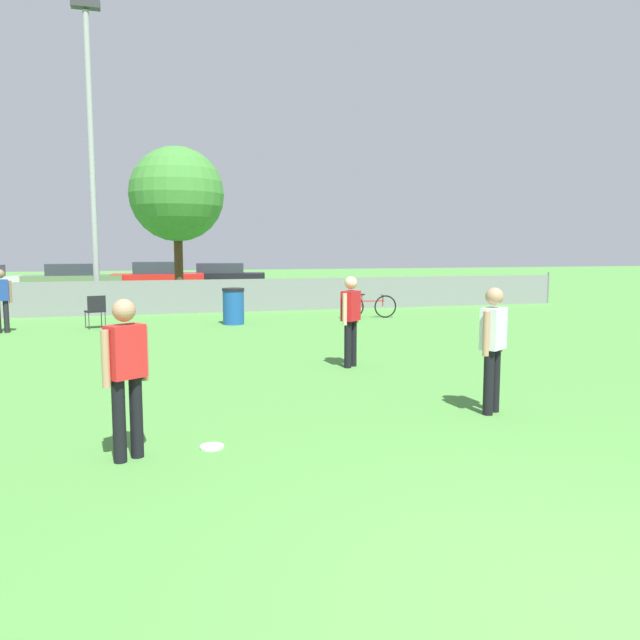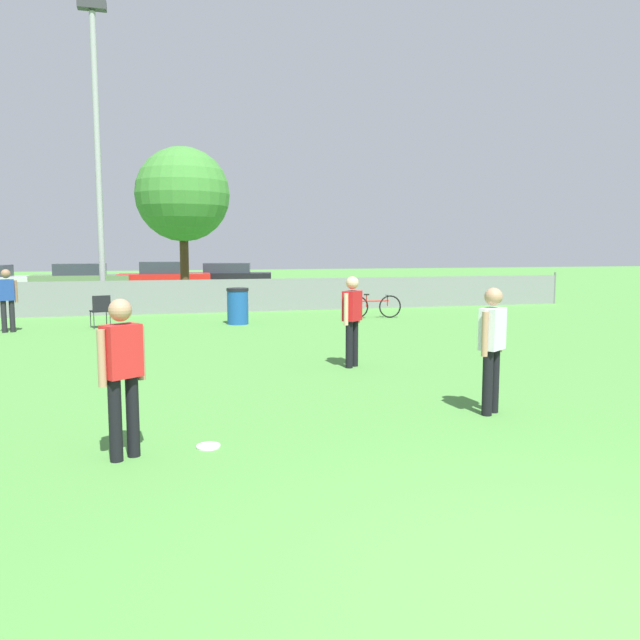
# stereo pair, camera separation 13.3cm
# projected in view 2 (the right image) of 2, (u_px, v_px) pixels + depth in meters

# --- Properties ---
(ground_plane) EXTENTS (120.00, 120.00, 0.00)m
(ground_plane) POSITION_uv_depth(u_px,v_px,m) (601.00, 618.00, 3.59)
(ground_plane) COLOR #4C8C3D
(fence_backline) EXTENTS (25.35, 0.07, 1.21)m
(fence_backline) POSITION_uv_depth(u_px,v_px,m) (227.00, 296.00, 20.78)
(fence_backline) COLOR gray
(fence_backline) RESTS_ON ground_plane
(light_pole) EXTENTS (0.90, 0.36, 10.09)m
(light_pole) POSITION_uv_depth(u_px,v_px,m) (97.00, 136.00, 20.61)
(light_pole) COLOR #9E9EA3
(light_pole) RESTS_ON ground_plane
(tree_near_pole) EXTENTS (3.41, 3.41, 5.79)m
(tree_near_pole) POSITION_uv_depth(u_px,v_px,m) (183.00, 195.00, 22.70)
(tree_near_pole) COLOR #4C331E
(tree_near_pole) RESTS_ON ground_plane
(player_receiver_white) EXTENTS (0.44, 0.39, 1.63)m
(player_receiver_white) POSITION_uv_depth(u_px,v_px,m) (492.00, 342.00, 7.92)
(player_receiver_white) COLOR black
(player_receiver_white) RESTS_ON ground_plane
(player_defender_red) EXTENTS (0.44, 0.39, 1.63)m
(player_defender_red) POSITION_uv_depth(u_px,v_px,m) (122.00, 368.00, 6.20)
(player_defender_red) COLOR black
(player_defender_red) RESTS_ON ground_plane
(player_thrower_red) EXTENTS (0.41, 0.41, 1.63)m
(player_thrower_red) POSITION_uv_depth(u_px,v_px,m) (352.00, 315.00, 11.09)
(player_thrower_red) COLOR black
(player_thrower_red) RESTS_ON ground_plane
(spectator_in_blue) EXTENTS (0.49, 0.30, 1.60)m
(spectator_in_blue) POSITION_uv_depth(u_px,v_px,m) (7.00, 296.00, 15.72)
(spectator_in_blue) COLOR black
(spectator_in_blue) RESTS_ON ground_plane
(frisbee_disc) EXTENTS (0.26, 0.26, 0.03)m
(frisbee_disc) POSITION_uv_depth(u_px,v_px,m) (208.00, 446.00, 6.66)
(frisbee_disc) COLOR white
(frisbee_disc) RESTS_ON ground_plane
(folding_chair_sideline) EXTENTS (0.58, 0.58, 0.88)m
(folding_chair_sideline) POSITION_uv_depth(u_px,v_px,m) (101.00, 309.00, 16.60)
(folding_chair_sideline) COLOR #333338
(folding_chair_sideline) RESTS_ON ground_plane
(bicycle_sideline) EXTENTS (1.72, 0.44, 0.75)m
(bicycle_sideline) POSITION_uv_depth(u_px,v_px,m) (374.00, 306.00, 19.02)
(bicycle_sideline) COLOR black
(bicycle_sideline) RESTS_ON ground_plane
(trash_bin) EXTENTS (0.62, 0.62, 1.02)m
(trash_bin) POSITION_uv_depth(u_px,v_px,m) (238.00, 306.00, 17.49)
(trash_bin) COLOR #194C99
(trash_bin) RESTS_ON ground_plane
(parked_car_olive) EXTENTS (4.28, 1.74, 1.44)m
(parked_car_olive) POSITION_uv_depth(u_px,v_px,m) (81.00, 280.00, 28.61)
(parked_car_olive) COLOR black
(parked_car_olive) RESTS_ON ground_plane
(parked_car_red) EXTENTS (4.33, 1.99, 1.50)m
(parked_car_red) POSITION_uv_depth(u_px,v_px,m) (165.00, 278.00, 29.61)
(parked_car_red) COLOR black
(parked_car_red) RESTS_ON ground_plane
(parked_car_dark) EXTENTS (4.75, 2.61, 1.38)m
(parked_car_dark) POSITION_uv_depth(u_px,v_px,m) (227.00, 277.00, 32.17)
(parked_car_dark) COLOR black
(parked_car_dark) RESTS_ON ground_plane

